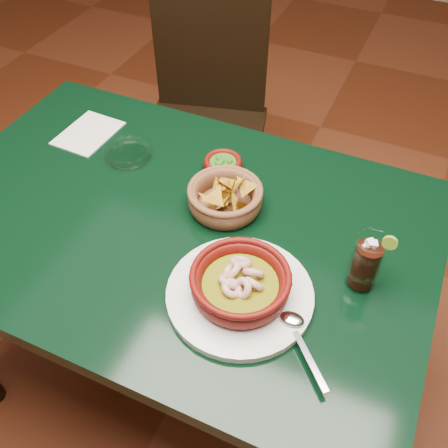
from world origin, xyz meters
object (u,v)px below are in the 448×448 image
at_px(cola_drink, 366,262).
at_px(dining_chair, 206,117).
at_px(dining_table, 176,246).
at_px(chip_basket, 225,197).
at_px(shrimp_plate, 240,286).

bearing_deg(cola_drink, dining_chair, 134.67).
bearing_deg(dining_table, chip_basket, 41.11).
relative_size(dining_table, shrimp_plate, 3.24).
height_order(dining_chair, cola_drink, dining_chair).
bearing_deg(dining_table, shrimp_plate, -31.36).
bearing_deg(cola_drink, shrimp_plate, -147.66).
height_order(dining_chair, shrimp_plate, dining_chair).
height_order(chip_basket, cola_drink, cola_drink).
distance_m(dining_table, cola_drink, 0.47).
relative_size(dining_table, chip_basket, 5.74).
bearing_deg(cola_drink, chip_basket, 165.47).
bearing_deg(chip_basket, cola_drink, -14.53).
height_order(shrimp_plate, cola_drink, cola_drink).
bearing_deg(shrimp_plate, cola_drink, 32.34).
xyz_separation_m(dining_chair, cola_drink, (0.71, -0.71, 0.30)).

